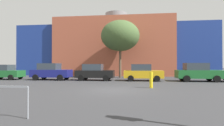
% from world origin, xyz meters
% --- Properties ---
extents(ground_plane, '(200.00, 200.00, 0.00)m').
position_xyz_m(ground_plane, '(0.00, 0.00, 0.00)').
color(ground_plane, '#38383A').
extents(building_backdrop, '(32.09, 12.88, 11.32)m').
position_xyz_m(building_backdrop, '(-2.02, 21.70, 4.53)').
color(building_backdrop, '#B2563D').
rests_on(building_backdrop, ground_plane).
extents(parked_car_0, '(4.01, 1.97, 1.74)m').
position_xyz_m(parked_car_0, '(-13.76, 7.59, 0.86)').
color(parked_car_0, '#1E662D').
rests_on(parked_car_0, ground_plane).
extents(parked_car_1, '(4.37, 2.14, 1.89)m').
position_xyz_m(parked_car_1, '(-8.07, 7.59, 0.94)').
color(parked_car_1, navy).
rests_on(parked_car_1, ground_plane).
extents(parked_car_2, '(4.16, 2.04, 1.80)m').
position_xyz_m(parked_car_2, '(-3.00, 7.59, 0.90)').
color(parked_car_2, black).
rests_on(parked_car_2, ground_plane).
extents(parked_car_3, '(4.12, 2.02, 1.79)m').
position_xyz_m(parked_car_3, '(2.26, 7.59, 0.89)').
color(parked_car_3, gold).
rests_on(parked_car_3, ground_plane).
extents(parked_car_4, '(4.40, 2.15, 1.91)m').
position_xyz_m(parked_car_4, '(7.89, 7.59, 0.95)').
color(parked_car_4, '#1E662D').
rests_on(parked_car_4, ground_plane).
extents(bare_tree_0, '(5.20, 5.20, 7.73)m').
position_xyz_m(bare_tree_0, '(-0.52, 12.33, 5.63)').
color(bare_tree_0, brown).
rests_on(bare_tree_0, ground_plane).
extents(bollard_yellow_0, '(0.24, 0.24, 1.19)m').
position_xyz_m(bollard_yellow_0, '(2.62, 1.41, 0.59)').
color(bollard_yellow_0, yellow).
rests_on(bollard_yellow_0, ground_plane).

